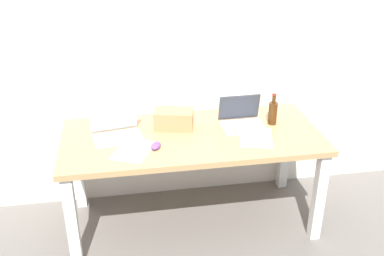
{
  "coord_description": "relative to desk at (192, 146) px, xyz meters",
  "views": [
    {
      "loc": [
        -0.46,
        -2.69,
        2.11
      ],
      "look_at": [
        0.0,
        0.0,
        0.77
      ],
      "focal_mm": 41.95,
      "sensor_mm": 36.0,
      "label": 1
    }
  ],
  "objects": [
    {
      "name": "ground_plane",
      "position": [
        0.0,
        0.0,
        -0.63
      ],
      "size": [
        8.0,
        8.0,
        0.0
      ],
      "primitive_type": "plane",
      "color": "slate"
    },
    {
      "name": "back_wall",
      "position": [
        0.0,
        0.45,
        0.67
      ],
      "size": [
        5.2,
        0.08,
        2.6
      ],
      "primitive_type": "cube",
      "color": "silver",
      "rests_on": "ground"
    },
    {
      "name": "desk",
      "position": [
        0.0,
        0.0,
        0.0
      ],
      "size": [
        1.76,
        0.79,
        0.72
      ],
      "color": "tan",
      "rests_on": "ground"
    },
    {
      "name": "laptop_left",
      "position": [
        -0.51,
        0.06,
        0.14
      ],
      "size": [
        0.35,
        0.27,
        0.23
      ],
      "color": "silver",
      "rests_on": "desk"
    },
    {
      "name": "laptop_right",
      "position": [
        0.37,
        0.08,
        0.13
      ],
      "size": [
        0.3,
        0.24,
        0.21
      ],
      "color": "silver",
      "rests_on": "desk"
    },
    {
      "name": "beer_bottle",
      "position": [
        0.6,
        0.08,
        0.18
      ],
      "size": [
        0.06,
        0.06,
        0.23
      ],
      "color": "#47280F",
      "rests_on": "desk"
    },
    {
      "name": "computer_mouse",
      "position": [
        -0.26,
        -0.15,
        0.11
      ],
      "size": [
        0.09,
        0.12,
        0.03
      ],
      "primitive_type": "ellipsoid",
      "rotation": [
        0.0,
        0.0,
        -0.38
      ],
      "color": "#724799",
      "rests_on": "desk"
    },
    {
      "name": "cardboard_box",
      "position": [
        -0.11,
        0.13,
        0.16
      ],
      "size": [
        0.3,
        0.21,
        0.13
      ],
      "primitive_type": "cube",
      "rotation": [
        0.0,
        0.0,
        -0.22
      ],
      "color": "tan",
      "rests_on": "desk"
    },
    {
      "name": "paper_sheet_front_right",
      "position": [
        0.42,
        -0.11,
        0.09
      ],
      "size": [
        0.28,
        0.34,
        0.0
      ],
      "primitive_type": "cube",
      "rotation": [
        0.0,
        0.0,
        -0.28
      ],
      "color": "white",
      "rests_on": "desk"
    },
    {
      "name": "paper_sheet_front_left",
      "position": [
        -0.41,
        -0.16,
        0.09
      ],
      "size": [
        0.32,
        0.36,
        0.0
      ],
      "primitive_type": "cube",
      "rotation": [
        0.0,
        0.0,
        -0.44
      ],
      "color": "white",
      "rests_on": "desk"
    }
  ]
}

